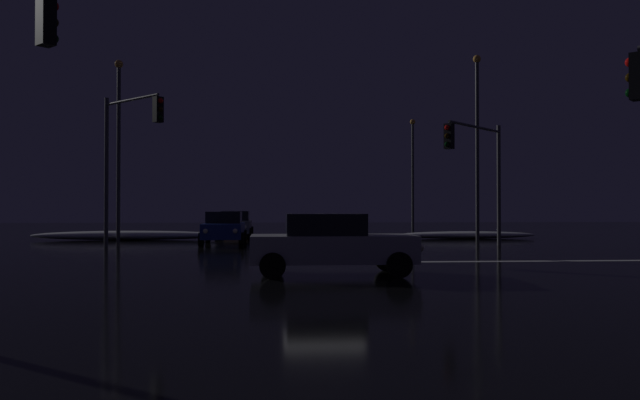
# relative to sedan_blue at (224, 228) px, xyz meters

# --- Properties ---
(ground) EXTENTS (120.00, 120.00, 0.10)m
(ground) POSITION_rel_sedan_blue_xyz_m (3.89, -10.39, -0.85)
(ground) COLOR black
(stop_line_north) EXTENTS (0.35, 14.78, 0.01)m
(stop_line_north) POSITION_rel_sedan_blue_xyz_m (3.89, -1.77, -0.80)
(stop_line_north) COLOR white
(stop_line_north) RESTS_ON ground
(centre_line_ns) EXTENTS (22.00, 0.15, 0.01)m
(centre_line_ns) POSITION_rel_sedan_blue_xyz_m (3.89, 9.83, -0.80)
(centre_line_ns) COLOR yellow
(centre_line_ns) RESTS_ON ground
(crosswalk_bar_east) EXTENTS (14.78, 0.40, 0.01)m
(crosswalk_bar_east) POSITION_rel_sedan_blue_xyz_m (12.60, -10.39, -0.80)
(crosswalk_bar_east) COLOR white
(crosswalk_bar_east) RESTS_ON ground
(snow_bank_left_curb) EXTENTS (10.44, 1.50, 0.50)m
(snow_bank_left_curb) POSITION_rel_sedan_blue_xyz_m (-5.52, 4.92, -0.55)
(snow_bank_left_curb) COLOR white
(snow_bank_left_curb) RESTS_ON ground
(snow_bank_right_curb) EXTENTS (8.16, 1.50, 0.42)m
(snow_bank_right_curb) POSITION_rel_sedan_blue_xyz_m (13.30, 5.03, -0.59)
(snow_bank_right_curb) COLOR white
(snow_bank_right_curb) RESTS_ON ground
(sedan_blue) EXTENTS (2.02, 4.33, 1.57)m
(sedan_blue) POSITION_rel_sedan_blue_xyz_m (0.00, 0.00, 0.00)
(sedan_blue) COLOR navy
(sedan_blue) RESTS_ON ground
(sedan_gray) EXTENTS (2.02, 4.33, 1.57)m
(sedan_gray) POSITION_rel_sedan_blue_xyz_m (0.14, 6.71, 0.00)
(sedan_gray) COLOR slate
(sedan_gray) RESTS_ON ground
(sedan_orange) EXTENTS (2.02, 4.33, 1.57)m
(sedan_orange) POSITION_rel_sedan_blue_xyz_m (-0.15, 11.98, 0.00)
(sedan_orange) COLOR #C66014
(sedan_orange) RESTS_ON ground
(sedan_silver_crossing) EXTENTS (4.33, 2.02, 1.57)m
(sedan_silver_crossing) POSITION_rel_sedan_blue_xyz_m (3.78, -14.08, 0.00)
(sedan_silver_crossing) COLOR #B7B7BC
(sedan_silver_crossing) RESTS_ON ground
(traffic_signal_nw) EXTENTS (3.07, 3.07, 6.68)m
(traffic_signal_nw) POSITION_rel_sedan_blue_xyz_m (-3.99, -2.51, 3.78)
(traffic_signal_nw) COLOR #4C4C51
(traffic_signal_nw) RESTS_ON ground
(traffic_signal_ne) EXTENTS (3.65, 3.65, 5.63)m
(traffic_signal_ne) POSITION_rel_sedan_blue_xyz_m (11.40, -2.88, 3.13)
(traffic_signal_ne) COLOR #4C4C51
(traffic_signal_ne) RESTS_ON ground
(streetlamp_left_near) EXTENTS (0.44, 0.44, 9.61)m
(streetlamp_left_near) POSITION_rel_sedan_blue_xyz_m (-5.82, 3.83, 4.70)
(streetlamp_left_near) COLOR #424247
(streetlamp_left_near) RESTS_ON ground
(streetlamp_right_near) EXTENTS (0.44, 0.44, 10.23)m
(streetlamp_right_near) POSITION_rel_sedan_blue_xyz_m (13.60, 3.83, 5.02)
(streetlamp_right_near) COLOR #424247
(streetlamp_right_near) RESTS_ON ground
(streetlamp_right_far) EXTENTS (0.44, 0.44, 8.95)m
(streetlamp_right_far) POSITION_rel_sedan_blue_xyz_m (13.60, 19.83, 4.36)
(streetlamp_right_far) COLOR #424247
(streetlamp_right_far) RESTS_ON ground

